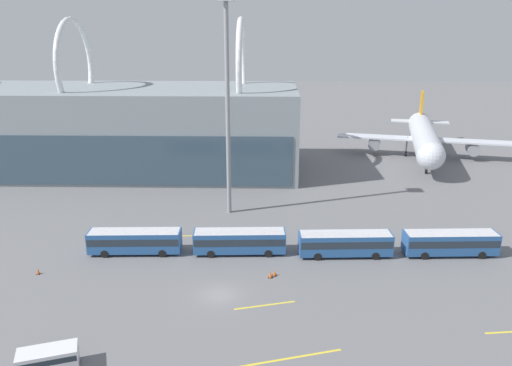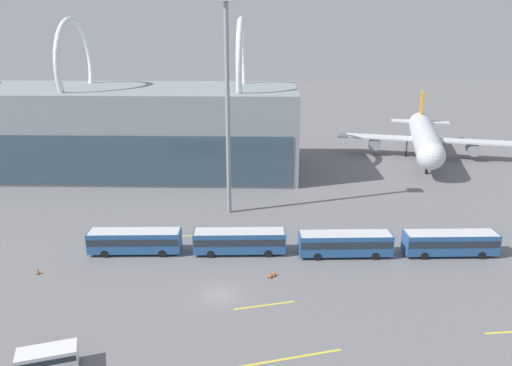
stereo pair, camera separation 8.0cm
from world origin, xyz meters
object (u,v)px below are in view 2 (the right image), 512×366
(shuttle_bus_3, at_px, (450,242))
(floodlight_mast, at_px, (227,95))
(airliner_at_gate_near, at_px, (182,136))
(traffic_cone_0, at_px, (38,271))
(traffic_cone_2, at_px, (270,275))
(shuttle_bus_0, at_px, (135,240))
(traffic_cone_1, at_px, (274,273))
(service_van_foreground, at_px, (47,358))
(airliner_at_gate_far, at_px, (424,137))
(shuttle_bus_2, at_px, (345,243))
(shuttle_bus_1, at_px, (239,240))

(shuttle_bus_3, relative_size, floodlight_mast, 0.37)
(airliner_at_gate_near, xyz_separation_m, traffic_cone_0, (-8.64, -51.88, -5.25))
(airliner_at_gate_near, height_order, traffic_cone_2, airliner_at_gate_near)
(shuttle_bus_0, height_order, traffic_cone_1, shuttle_bus_0)
(service_van_foreground, relative_size, floodlight_mast, 0.17)
(airliner_at_gate_near, height_order, airliner_at_gate_far, airliner_at_gate_near)
(airliner_at_gate_far, xyz_separation_m, shuttle_bus_0, (-51.17, -49.52, -3.07))
(airliner_at_gate_far, bearing_deg, floodlight_mast, -36.91)
(airliner_at_gate_near, bearing_deg, traffic_cone_1, 9.35)
(shuttle_bus_0, distance_m, shuttle_bus_2, 26.89)
(shuttle_bus_0, xyz_separation_m, shuttle_bus_1, (13.44, 0.30, 0.00))
(shuttle_bus_3, distance_m, traffic_cone_1, 23.33)
(traffic_cone_1, bearing_deg, airliner_at_gate_far, 58.92)
(airliner_at_gate_far, xyz_separation_m, shuttle_bus_3, (-10.83, -49.05, -3.07))
(shuttle_bus_0, distance_m, shuttle_bus_3, 40.34)
(airliner_at_gate_far, relative_size, shuttle_bus_2, 3.35)
(airliner_at_gate_far, xyz_separation_m, service_van_foreground, (-52.71, -72.59, -3.66))
(traffic_cone_1, bearing_deg, traffic_cone_2, -133.56)
(traffic_cone_2, bearing_deg, shuttle_bus_2, 32.72)
(shuttle_bus_1, bearing_deg, traffic_cone_2, -61.38)
(shuttle_bus_3, bearing_deg, airliner_at_gate_near, 129.89)
(airliner_at_gate_far, relative_size, traffic_cone_2, 49.02)
(airliner_at_gate_near, distance_m, traffic_cone_2, 55.65)
(shuttle_bus_1, height_order, traffic_cone_0, shuttle_bus_1)
(airliner_at_gate_far, bearing_deg, airliner_at_gate_near, -73.60)
(shuttle_bus_3, bearing_deg, traffic_cone_1, -167.38)
(traffic_cone_0, bearing_deg, shuttle_bus_3, 7.29)
(airliner_at_gate_far, relative_size, traffic_cone_0, 54.50)
(airliner_at_gate_near, relative_size, traffic_cone_0, 46.87)
(shuttle_bus_0, relative_size, traffic_cone_1, 17.19)
(floodlight_mast, bearing_deg, traffic_cone_2, -73.26)
(floodlight_mast, bearing_deg, traffic_cone_0, -135.10)
(service_van_foreground, bearing_deg, shuttle_bus_0, -112.64)
(shuttle_bus_3, bearing_deg, traffic_cone_2, -166.50)
(shuttle_bus_2, height_order, traffic_cone_1, shuttle_bus_2)
(service_van_foreground, xyz_separation_m, traffic_cone_1, (19.42, 17.38, -0.89))
(shuttle_bus_2, xyz_separation_m, traffic_cone_1, (-9.01, -5.59, -1.47))
(shuttle_bus_0, bearing_deg, shuttle_bus_1, -1.08)
(airliner_at_gate_near, height_order, floodlight_mast, floodlight_mast)
(service_van_foreground, height_order, floodlight_mast, floodlight_mast)
(shuttle_bus_1, height_order, service_van_foreground, shuttle_bus_1)
(shuttle_bus_0, relative_size, service_van_foreground, 2.23)
(shuttle_bus_0, distance_m, shuttle_bus_1, 13.45)
(shuttle_bus_0, xyz_separation_m, traffic_cone_0, (-10.10, -5.98, -1.45))
(traffic_cone_1, bearing_deg, shuttle_bus_1, 126.50)
(shuttle_bus_1, xyz_separation_m, shuttle_bus_3, (26.89, 0.16, 0.00))
(shuttle_bus_2, height_order, traffic_cone_0, shuttle_bus_2)
(traffic_cone_0, relative_size, traffic_cone_1, 1.06)
(shuttle_bus_0, xyz_separation_m, floodlight_mast, (11.00, 15.05, 16.55))
(shuttle_bus_0, distance_m, floodlight_mast, 24.93)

